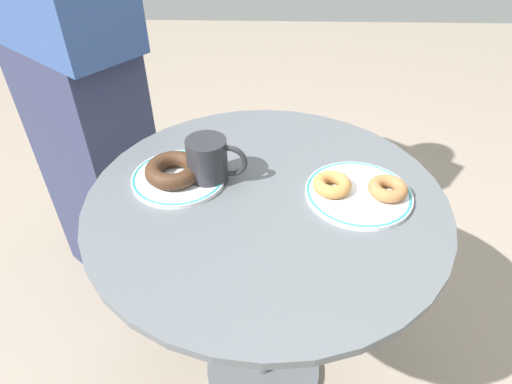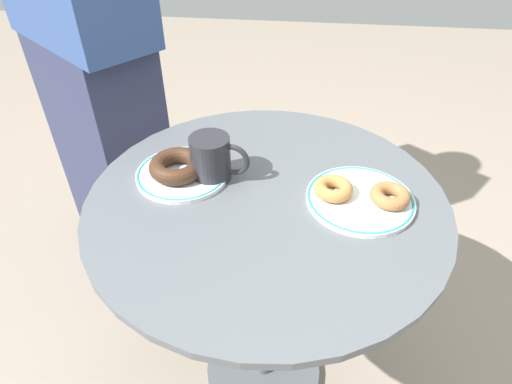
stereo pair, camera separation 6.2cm
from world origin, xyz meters
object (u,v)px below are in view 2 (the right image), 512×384
cafe_table (265,257)px  donut_chocolate (177,166)px  plate_left (183,173)px  plate_right (360,199)px  coffee_mug (212,158)px  donut_cinnamon (390,196)px  person_figure (86,45)px  donut_old_fashioned (333,188)px

cafe_table → donut_chocolate: size_ratio=6.19×
donut_chocolate → plate_left: bearing=33.9°
cafe_table → plate_right: (0.20, 0.01, 0.19)m
plate_left → coffee_mug: bearing=0.7°
plate_right → donut_chocolate: donut_chocolate is taller
donut_cinnamon → person_figure: 0.92m
cafe_table → plate_right: 0.28m
donut_cinnamon → donut_old_fashioned: 0.12m
donut_old_fashioned → coffee_mug: bearing=171.0°
plate_left → donut_cinnamon: size_ratio=2.56×
plate_left → donut_cinnamon: 0.45m
person_figure → donut_chocolate: bearing=-47.6°
plate_right → person_figure: bearing=150.5°
plate_right → person_figure: (-0.75, 0.42, 0.14)m
donut_cinnamon → cafe_table: bearing=180.0°
cafe_table → coffee_mug: coffee_mug is taller
donut_cinnamon → person_figure: bearing=152.0°
plate_right → person_figure: size_ratio=0.13×
plate_left → cafe_table: bearing=-14.8°
donut_cinnamon → plate_left: bearing=173.4°
cafe_table → donut_old_fashioned: bearing=4.4°
donut_chocolate → donut_cinnamon: donut_chocolate is taller
cafe_table → donut_old_fashioned: size_ratio=9.41×
donut_old_fashioned → coffee_mug: size_ratio=0.61×
cafe_table → person_figure: 0.78m
plate_left → donut_chocolate: donut_chocolate is taller
donut_chocolate → person_figure: 0.53m
donut_chocolate → person_figure: size_ratio=0.07×
donut_old_fashioned → person_figure: 0.82m
plate_left → donut_chocolate: size_ratio=1.69×
cafe_table → plate_right: size_ratio=3.41×
plate_right → donut_chocolate: bearing=174.4°
cafe_table → donut_cinnamon: 0.33m
plate_right → donut_cinnamon: donut_cinnamon is taller
donut_chocolate → coffee_mug: 0.08m
plate_right → person_figure: 0.87m
donut_cinnamon → donut_old_fashioned: (-0.11, 0.01, 0.00)m
plate_right → donut_cinnamon: bearing=-6.4°
plate_right → donut_cinnamon: 0.06m
person_figure → donut_old_fashioned: bearing=-31.2°
plate_right → coffee_mug: (-0.32, 0.05, 0.05)m
plate_left → plate_right: (0.39, -0.05, 0.00)m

